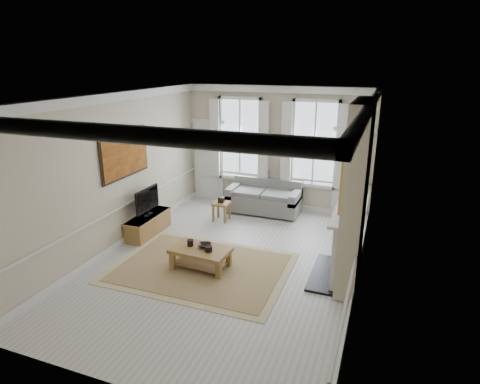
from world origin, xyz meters
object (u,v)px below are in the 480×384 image
at_px(coffee_table, 201,252).
at_px(tv_stand, 148,225).
at_px(side_table, 221,206).
at_px(sofa, 264,199).

height_order(coffee_table, tv_stand, tv_stand).
bearing_deg(tv_stand, side_table, 47.75).
bearing_deg(side_table, sofa, 49.25).
distance_m(side_table, tv_stand, 1.95).
bearing_deg(sofa, side_table, -130.75).
height_order(sofa, coffee_table, sofa).
distance_m(coffee_table, tv_stand, 2.21).
bearing_deg(tv_stand, sofa, 48.36).
distance_m(sofa, coffee_table, 3.54).
height_order(sofa, tv_stand, sofa).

